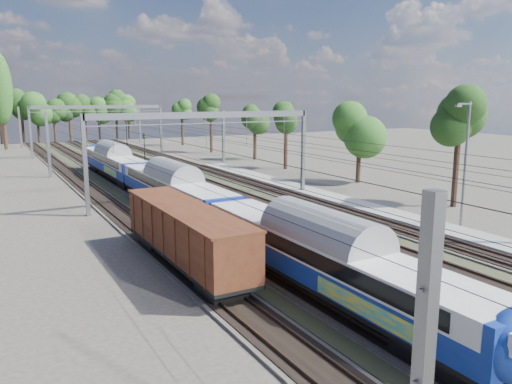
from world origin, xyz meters
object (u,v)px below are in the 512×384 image
worker (86,146)px  signal_far (126,131)px  signal_near (144,147)px  lamp_post (465,160)px  freight_boxcar (185,232)px  emu_train (175,184)px

worker → signal_far: bearing=-80.4°
signal_far → worker: bearing=-167.3°
worker → signal_far: signal_far is taller
worker → signal_near: (2.05, -32.17, 2.43)m
lamp_post → worker: bearing=106.3°
freight_boxcar → signal_far: (16.10, 73.74, 1.48)m
freight_boxcar → signal_near: (10.03, 41.43, 1.14)m
freight_boxcar → signal_far: 75.49m
emu_train → signal_near: 27.91m
emu_train → signal_far: signal_far is taller
signal_far → lamp_post: (6.80, -75.39, 1.74)m
freight_boxcar → worker: freight_boxcar is taller
worker → lamp_post: lamp_post is taller
freight_boxcar → signal_far: bearing=77.7°
freight_boxcar → lamp_post: lamp_post is taller
signal_far → lamp_post: 75.72m
signal_near → worker: bearing=109.4°
signal_near → emu_train: bearing=-85.7°
emu_train → freight_boxcar: emu_train is taller
emu_train → worker: 59.65m
worker → emu_train: bearing=-174.7°
signal_far → lamp_post: size_ratio=0.59×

